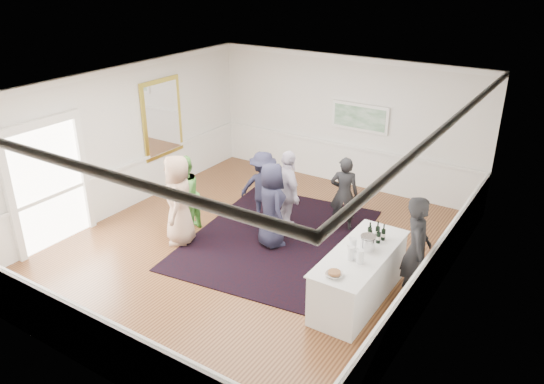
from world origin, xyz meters
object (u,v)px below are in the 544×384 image
Objects in this scene: bartender at (416,250)px; serving_table at (359,276)px; guest_tan at (179,200)px; guest_green at (184,196)px; ice_bucket at (368,243)px; guest_dark_b at (344,194)px; guest_dark_a at (263,187)px; guest_navy at (272,205)px; guest_lilac at (288,192)px; nut_bowl at (334,274)px.

serving_table is at bearing 101.43° from bartender.
bartender is 1.03× the size of guest_tan.
guest_tan is at bearing 75.58° from bartender.
bartender reaches higher than guest_tan.
ice_bucket is (4.06, -0.11, 0.19)m from guest_green.
guest_dark_b is 2.47m from ice_bucket.
ice_bucket is at bearing 140.15° from guest_dark_a.
serving_table is 1.35× the size of guest_green.
guest_dark_a is 1.02m from guest_navy.
guest_lilac is 1.11× the size of guest_dark_a.
guest_navy is at bearing 83.34° from guest_tan.
serving_table is 3.86m from guest_tan.
serving_table is 1.27× the size of guest_lilac.
ice_bucket is at bearing 103.13° from guest_dark_b.
bartender is at bearing 149.36° from guest_dark_a.
bartender reaches higher than guest_navy.
bartender is 0.79m from ice_bucket.
guest_green is at bearing 170.84° from guest_tan.
nut_bowl is at bearing 62.75° from guest_green.
guest_green is (-4.01, 0.25, 0.38)m from serving_table.
guest_tan is (-4.58, -0.59, -0.02)m from bartender.
nut_bowl reaches higher than serving_table.
guest_lilac reaches higher than guest_dark_a.
serving_table is at bearing 55.66° from guest_tan.
bartender is 1.18× the size of guest_dark_a.
guest_lilac is 0.65m from guest_navy.
nut_bowl is at bearing 91.73° from guest_dark_b.
bartender is at bearing 26.47° from ice_bucket.
guest_navy reaches higher than ice_bucket.
guest_dark_a is at bearing -11.48° from guest_navy.
bartender reaches higher than guest_dark_a.
guest_tan is 1.83m from guest_navy.
guest_green is at bearing 71.92° from guest_lilac.
guest_tan is 1.04× the size of guest_lilac.
bartender is 3.83m from guest_dark_a.
guest_dark_b is at bearing -173.11° from guest_dark_a.
ice_bucket is at bearing 84.27° from nut_bowl.
nut_bowl is (-0.05, -0.86, 0.49)m from serving_table.
ice_bucket is at bearing 71.08° from serving_table.
nut_bowl is at bearing 171.45° from guest_lilac.
guest_dark_a reaches higher than nut_bowl.
guest_lilac is at bearing 133.73° from nut_bowl.
serving_table is 3.33m from guest_dark_a.
guest_tan is 1.07× the size of guest_navy.
guest_dark_b is (1.59, 0.63, 0.00)m from guest_dark_a.
guest_lilac is (1.58, 1.54, -0.03)m from guest_tan.
bartender is at bearing 59.36° from nut_bowl.
guest_tan is at bearing 46.44° from guest_dark_a.
guest_dark_b reaches higher than nut_bowl.
serving_table is 1.02m from bartender.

